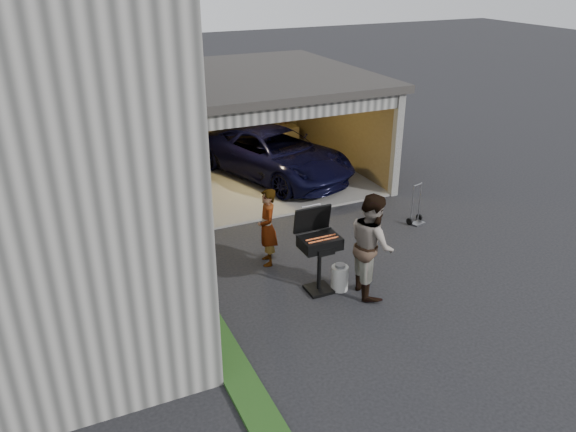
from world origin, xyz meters
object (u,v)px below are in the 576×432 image
Objects in this scene: propane_tank at (340,278)px; plywood_panel at (181,264)px; man at (372,245)px; minivan at (275,156)px; hand_truck at (416,216)px; bbq_grill at (319,245)px; woman at (267,227)px.

plywood_panel is (-2.67, 1.29, 0.27)m from propane_tank.
man is 1.90× the size of plywood_panel.
minivan is 10.02× the size of propane_tank.
hand_truck is at bearing 4.89° from plywood_panel.
plywood_panel is (-2.30, 1.13, -0.44)m from bbq_grill.
plywood_panel is (-1.84, -0.20, -0.30)m from woman.
woman is at bearing 119.10° from propane_tank.
woman is 1.87m from plywood_panel.
propane_tank is at bearing -25.78° from plywood_panel.
bbq_grill is at bearing 74.58° from man.
woman reaches higher than propane_tank.
propane_tank is 0.47× the size of plywood_panel.
man is 3.54m from plywood_panel.
propane_tank is 3.55m from hand_truck.
hand_truck is (5.74, 0.49, -0.32)m from plywood_panel.
hand_truck is (1.83, -4.11, -0.48)m from minivan.
hand_truck reaches higher than propane_tank.
woman is at bearing 108.80° from bbq_grill.
woman is 1.01× the size of bbq_grill.
bbq_grill reaches higher than plywood_panel.
propane_tank is at bearing -165.43° from hand_truck.
plywood_panel is at bearing 154.22° from propane_tank.
propane_tank is at bearing 41.90° from woman.
woman is 1.64× the size of hand_truck.
minivan is 3.01× the size of bbq_grill.
man is at bearing 48.97° from woman.
minivan reaches higher than plywood_panel.
minivan is 6.04m from plywood_panel.
propane_tank is 0.49× the size of hand_truck.
woman is 3.96m from hand_truck.
hand_truck is (2.60, 2.06, -0.79)m from man.
bbq_grill is 1.55× the size of plywood_panel.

